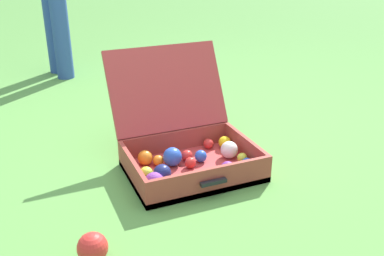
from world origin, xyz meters
name	(u,v)px	position (x,y,z in m)	size (l,w,h in m)	color
ground_plane	(189,171)	(0.00, 0.00, 0.00)	(16.00, 16.00, 0.00)	#569342
open_suitcase	(184,145)	(0.00, 0.05, 0.10)	(0.55, 0.63, 0.48)	#B23838
stray_ball_on_grass	(93,247)	(-0.50, -0.42, 0.05)	(0.10, 0.10, 0.10)	red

